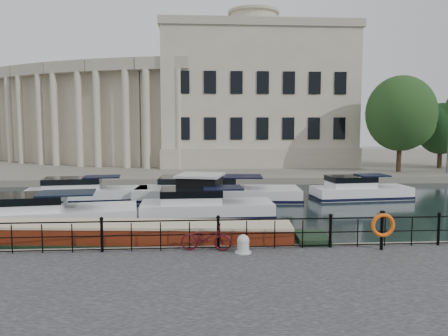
# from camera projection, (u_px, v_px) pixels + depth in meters

# --- Properties ---
(ground_plane) EXTENTS (160.00, 160.00, 0.00)m
(ground_plane) POSITION_uv_depth(u_px,v_px,m) (215.00, 247.00, 17.58)
(ground_plane) COLOR black
(ground_plane) RESTS_ON ground
(far_bank) EXTENTS (120.00, 42.00, 0.55)m
(far_bank) POSITION_uv_depth(u_px,v_px,m) (200.00, 161.00, 56.27)
(far_bank) COLOR #6B665B
(far_bank) RESTS_ON ground_plane
(railing) EXTENTS (24.14, 0.14, 1.22)m
(railing) POSITION_uv_depth(u_px,v_px,m) (218.00, 231.00, 15.22)
(railing) COLOR black
(railing) RESTS_ON near_quay
(civic_building) EXTENTS (53.55, 31.84, 16.85)m
(civic_building) POSITION_uv_depth(u_px,v_px,m) (192.00, 107.00, 51.27)
(civic_building) COLOR #ADA38C
(civic_building) RESTS_ON far_bank
(bicycle) EXTENTS (1.83, 0.85, 0.92)m
(bicycle) POSITION_uv_depth(u_px,v_px,m) (206.00, 238.00, 15.10)
(bicycle) COLOR #490D15
(bicycle) RESTS_ON near_quay
(mooring_bollard) EXTENTS (0.56, 0.56, 0.63)m
(mooring_bollard) POSITION_uv_depth(u_px,v_px,m) (243.00, 244.00, 14.86)
(mooring_bollard) COLOR beige
(mooring_bollard) RESTS_ON near_quay
(life_ring_post) EXTENTS (0.84, 0.21, 1.38)m
(life_ring_post) POSITION_uv_depth(u_px,v_px,m) (383.00, 226.00, 15.12)
(life_ring_post) COLOR black
(life_ring_post) RESTS_ON near_quay
(narrowboat) EXTENTS (14.51, 3.25, 1.53)m
(narrowboat) POSITION_uv_depth(u_px,v_px,m) (140.00, 244.00, 16.60)
(narrowboat) COLOR black
(narrowboat) RESTS_ON ground_plane
(harbour_hut) EXTENTS (3.93, 3.54, 2.21)m
(harbour_hut) POSITION_uv_depth(u_px,v_px,m) (200.00, 194.00, 24.90)
(harbour_hut) COLOR #6B665B
(harbour_hut) RESTS_ON ground_plane
(cabin_cruisers) EXTENTS (26.45, 10.70, 1.99)m
(cabin_cruisers) POSITION_uv_depth(u_px,v_px,m) (179.00, 201.00, 26.09)
(cabin_cruisers) COLOR white
(cabin_cruisers) RESTS_ON ground_plane
(trees) EXTENTS (15.12, 8.39, 8.90)m
(trees) POSITION_uv_depth(u_px,v_px,m) (443.00, 119.00, 41.78)
(trees) COLOR black
(trees) RESTS_ON far_bank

